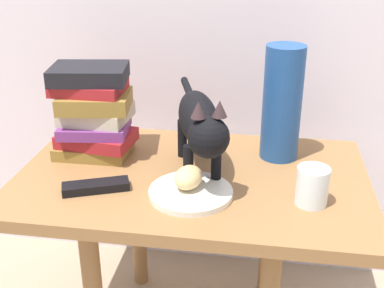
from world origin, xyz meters
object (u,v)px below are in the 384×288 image
at_px(side_table, 192,199).
at_px(book_stack, 94,112).
at_px(cat, 200,123).
at_px(tv_remote, 96,186).
at_px(candle_jar, 312,188).
at_px(green_vase, 282,103).
at_px(bread_roll, 188,177).
at_px(plate, 191,193).

height_order(side_table, book_stack, book_stack).
bearing_deg(cat, tv_remote, -151.64).
bearing_deg(book_stack, candle_jar, -17.83).
bearing_deg(candle_jar, green_vase, 106.56).
bearing_deg(bread_roll, side_table, 93.83).
relative_size(side_table, plate, 4.49).
height_order(plate, candle_jar, candle_jar).
relative_size(bread_roll, candle_jar, 0.94).
height_order(side_table, cat, cat).
relative_size(plate, cat, 0.41).
relative_size(side_table, candle_jar, 9.94).
bearing_deg(green_vase, bread_roll, -131.54).
bearing_deg(plate, green_vase, 50.81).
bearing_deg(tv_remote, bread_roll, -15.98).
bearing_deg(book_stack, cat, -14.34).
bearing_deg(bread_roll, tv_remote, -174.05).
xyz_separation_m(book_stack, green_vase, (0.47, 0.06, 0.03)).
xyz_separation_m(book_stack, tv_remote, (0.06, -0.19, -0.11)).
distance_m(green_vase, tv_remote, 0.50).
height_order(green_vase, candle_jar, green_vase).
distance_m(side_table, tv_remote, 0.25).
height_order(plate, cat, cat).
xyz_separation_m(plate, green_vase, (0.19, 0.24, 0.14)).
bearing_deg(cat, candle_jar, -21.53).
bearing_deg(candle_jar, plate, -178.50).
relative_size(plate, book_stack, 0.80).
bearing_deg(candle_jar, tv_remote, -177.87).
height_order(plate, green_vase, green_vase).
relative_size(plate, bread_roll, 2.35).
distance_m(side_table, plate, 0.13).
height_order(cat, tv_remote, cat).
height_order(plate, tv_remote, tv_remote).
bearing_deg(side_table, cat, 19.77).
relative_size(bread_roll, tv_remote, 0.53).
bearing_deg(tv_remote, cat, 6.42).
xyz_separation_m(side_table, candle_jar, (0.28, -0.10, 0.11)).
xyz_separation_m(green_vase, candle_jar, (0.07, -0.23, -0.11)).
bearing_deg(cat, side_table, -160.23).
xyz_separation_m(side_table, plate, (0.01, -0.10, 0.08)).
height_order(candle_jar, tv_remote, candle_jar).
xyz_separation_m(bread_roll, cat, (0.01, 0.10, 0.09)).
height_order(plate, bread_roll, bread_roll).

